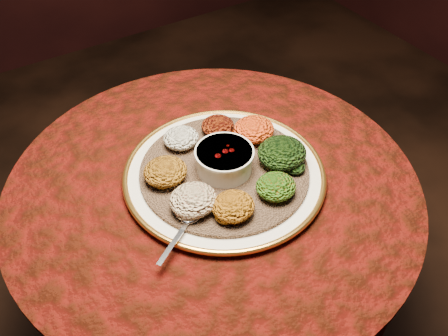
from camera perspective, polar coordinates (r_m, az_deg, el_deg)
table at (r=1.29m, az=-1.17°, el=-7.23°), size 0.96×0.96×0.73m
platter at (r=1.16m, az=0.04°, el=-0.70°), size 0.59×0.59×0.02m
injera at (r=1.15m, az=0.04°, el=-0.31°), size 0.50×0.50×0.01m
stew_bowl at (r=1.12m, az=0.04°, el=1.06°), size 0.13×0.13×0.06m
spoon at (r=1.04m, az=-4.11°, el=-6.04°), size 0.14×0.09×0.01m
portion_ayib at (r=1.20m, az=-4.94°, el=3.44°), size 0.09×0.08×0.04m
portion_kitfo at (r=1.23m, az=-0.74°, el=4.85°), size 0.08×0.08×0.04m
portion_tikil at (r=1.22m, az=3.42°, el=4.43°), size 0.10×0.10×0.05m
portion_gomen at (r=1.15m, az=6.64°, el=1.74°), size 0.11×0.11×0.06m
portion_mixveg at (r=1.08m, az=5.95°, el=-2.12°), size 0.09×0.08×0.04m
portion_kik at (r=1.04m, az=1.06°, el=-4.39°), size 0.09×0.09×0.04m
portion_timatim at (r=1.05m, az=-3.53°, el=-3.66°), size 0.10×0.10×0.05m
portion_shiro at (r=1.11m, az=-6.72°, el=-0.40°), size 0.10×0.09×0.05m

